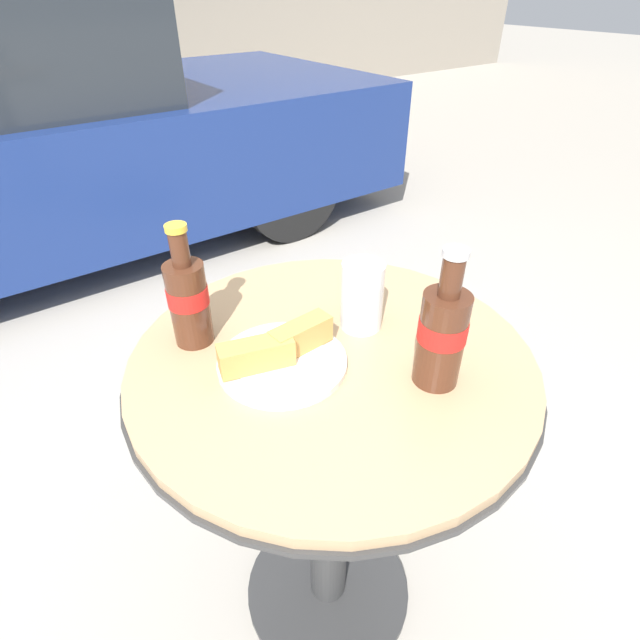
% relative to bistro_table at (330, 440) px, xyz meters
% --- Properties ---
extents(ground_plane, '(30.00, 30.00, 0.00)m').
position_rel_bistro_table_xyz_m(ground_plane, '(0.00, 0.00, -0.56)').
color(ground_plane, '#A8A093').
extents(bistro_table, '(0.69, 0.69, 0.77)m').
position_rel_bistro_table_xyz_m(bistro_table, '(0.00, 0.00, 0.00)').
color(bistro_table, '#333333').
rests_on(bistro_table, ground_plane).
extents(cola_bottle_left, '(0.07, 0.07, 0.22)m').
position_rel_bistro_table_xyz_m(cola_bottle_left, '(-0.17, 0.17, 0.30)').
color(cola_bottle_left, '#4C2819').
rests_on(cola_bottle_left, bistro_table).
extents(cola_bottle_right, '(0.07, 0.07, 0.23)m').
position_rel_bistro_table_xyz_m(cola_bottle_right, '(0.09, -0.15, 0.30)').
color(cola_bottle_right, '#4C2819').
rests_on(cola_bottle_right, bistro_table).
extents(drinking_glass, '(0.07, 0.07, 0.13)m').
position_rel_bistro_table_xyz_m(drinking_glass, '(0.09, 0.04, 0.27)').
color(drinking_glass, black).
rests_on(drinking_glass, bistro_table).
extents(lunch_plate_near, '(0.21, 0.21, 0.06)m').
position_rel_bistro_table_xyz_m(lunch_plate_near, '(-0.08, 0.03, 0.23)').
color(lunch_plate_near, silver).
rests_on(lunch_plate_near, bistro_table).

